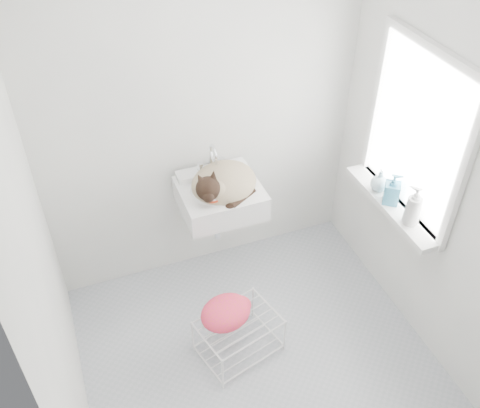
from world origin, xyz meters
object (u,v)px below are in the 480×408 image
object	(u,v)px
cat	(223,184)
bottle_b	(390,202)
sink	(220,188)
bottle_c	(378,189)
bottle_a	(409,223)
wire_rack	(239,336)

from	to	relation	value
cat	bottle_b	bearing A→B (deg)	-43.05
sink	bottle_c	xyz separation A→B (m)	(0.97, -0.39, 0.00)
sink	bottle_b	size ratio (longest dim) A/B	2.52
cat	bottle_c	distance (m)	1.03
bottle_a	bottle_c	world-z (taller)	bottle_a
sink	wire_rack	xyz separation A→B (m)	(-0.12, -0.67, -0.70)
sink	bottle_a	world-z (taller)	bottle_a
bottle_b	bottle_a	bearing A→B (deg)	-90.00
sink	wire_rack	bearing A→B (deg)	-100.48
bottle_c	bottle_a	bearing A→B (deg)	-90.00
cat	bottle_b	world-z (taller)	cat
cat	bottle_c	bearing A→B (deg)	-36.21
wire_rack	bottle_c	bearing A→B (deg)	14.41
cat	bottle_a	world-z (taller)	cat
cat	wire_rack	size ratio (longest dim) A/B	1.06
sink	bottle_b	world-z (taller)	same
sink	bottle_c	world-z (taller)	sink
cat	bottle_a	xyz separation A→B (m)	(0.96, -0.73, -0.04)
bottle_b	wire_rack	bearing A→B (deg)	-172.58
bottle_a	bottle_b	world-z (taller)	bottle_a
wire_rack	bottle_c	world-z (taller)	bottle_c
sink	wire_rack	size ratio (longest dim) A/B	1.10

